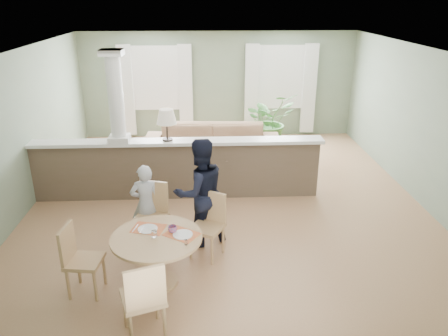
{
  "coord_description": "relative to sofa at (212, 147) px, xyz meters",
  "views": [
    {
      "loc": [
        -0.39,
        -7.27,
        3.55
      ],
      "look_at": [
        -0.1,
        -1.0,
        1.04
      ],
      "focal_mm": 35.0,
      "sensor_mm": 36.0,
      "label": 1
    }
  ],
  "objects": [
    {
      "name": "ground",
      "position": [
        0.23,
        -1.79,
        -0.44
      ],
      "size": [
        8.0,
        8.0,
        0.0
      ],
      "primitive_type": "plane",
      "color": "tan",
      "rests_on": "ground"
    },
    {
      "name": "room_shell",
      "position": [
        0.2,
        -1.16,
        1.38
      ],
      "size": [
        7.02,
        8.02,
        2.71
      ],
      "color": "gray",
      "rests_on": "ground"
    },
    {
      "name": "pony_wall",
      "position": [
        -0.75,
        -1.59,
        0.27
      ],
      "size": [
        5.32,
        0.38,
        2.7
      ],
      "color": "brown",
      "rests_on": "ground"
    },
    {
      "name": "sofa",
      "position": [
        0.0,
        0.0,
        0.0
      ],
      "size": [
        3.05,
        1.35,
        0.87
      ],
      "primitive_type": "imported",
      "rotation": [
        0.0,
        0.0,
        -0.06
      ],
      "color": "#9A7554",
      "rests_on": "ground"
    },
    {
      "name": "houseplant",
      "position": [
        1.43,
        1.2,
        0.24
      ],
      "size": [
        1.57,
        1.5,
        1.36
      ],
      "primitive_type": "imported",
      "rotation": [
        0.0,
        0.0,
        0.48
      ],
      "color": "#396E2C",
      "rests_on": "ground"
    },
    {
      "name": "dining_table",
      "position": [
        -0.78,
        -4.23,
        0.12
      ],
      "size": [
        1.16,
        1.16,
        0.8
      ],
      "rotation": [
        0.0,
        0.0,
        -0.25
      ],
      "color": "tan",
      "rests_on": "ground"
    },
    {
      "name": "chair_far_boy",
      "position": [
        -0.95,
        -3.27,
        0.11
      ],
      "size": [
        0.55,
        0.55,
        0.99
      ],
      "rotation": [
        0.0,
        0.0,
        -0.27
      ],
      "color": "tan",
      "rests_on": "ground"
    },
    {
      "name": "chair_far_man",
      "position": [
        -0.11,
        -3.54,
        0.08
      ],
      "size": [
        0.58,
        0.58,
        0.94
      ],
      "rotation": [
        0.0,
        0.0,
        -0.52
      ],
      "color": "tan",
      "rests_on": "ground"
    },
    {
      "name": "chair_near",
      "position": [
        -0.83,
        -5.22,
        0.11
      ],
      "size": [
        0.57,
        0.57,
        0.99
      ],
      "rotation": [
        0.0,
        0.0,
        3.47
      ],
      "color": "tan",
      "rests_on": "ground"
    },
    {
      "name": "chair_side",
      "position": [
        -1.75,
        -4.36,
        0.08
      ],
      "size": [
        0.47,
        0.47,
        0.93
      ],
      "rotation": [
        0.0,
        0.0,
        1.45
      ],
      "color": "tan",
      "rests_on": "ground"
    },
    {
      "name": "child_person",
      "position": [
        -1.05,
        -3.16,
        0.19
      ],
      "size": [
        0.49,
        0.35,
        1.25
      ],
      "primitive_type": "imported",
      "rotation": [
        0.0,
        0.0,
        3.25
      ],
      "color": "#A9AAAF",
      "rests_on": "ground"
    },
    {
      "name": "man_person",
      "position": [
        -0.24,
        -3.21,
        0.39
      ],
      "size": [
        0.99,
        0.9,
        1.66
      ],
      "primitive_type": "imported",
      "rotation": [
        0.0,
        0.0,
        3.55
      ],
      "color": "black",
      "rests_on": "ground"
    }
  ]
}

